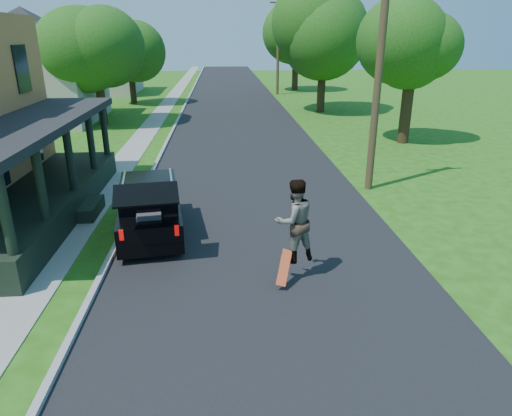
{
  "coord_description": "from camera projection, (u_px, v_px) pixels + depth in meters",
  "views": [
    {
      "loc": [
        -1.03,
        -8.21,
        5.52
      ],
      "look_at": [
        -0.19,
        3.0,
        1.24
      ],
      "focal_mm": 32.0,
      "sensor_mm": 36.0,
      "label": 1
    }
  ],
  "objects": [
    {
      "name": "ground",
      "position": [
        276.0,
        312.0,
        9.69
      ],
      "size": [
        140.0,
        140.0,
        0.0
      ],
      "primitive_type": "plane",
      "color": "#264E0F",
      "rests_on": "ground"
    },
    {
      "name": "street",
      "position": [
        239.0,
        130.0,
        28.33
      ],
      "size": [
        8.0,
        120.0,
        0.02
      ],
      "primitive_type": "cube",
      "color": "black",
      "rests_on": "ground"
    },
    {
      "name": "curb",
      "position": [
        173.0,
        131.0,
        28.05
      ],
      "size": [
        0.15,
        120.0,
        0.12
      ],
      "primitive_type": "cube",
      "color": "gray",
      "rests_on": "ground"
    },
    {
      "name": "sidewalk",
      "position": [
        148.0,
        131.0,
        27.94
      ],
      "size": [
        1.3,
        120.0,
        0.03
      ],
      "primitive_type": "cube",
      "color": "gray",
      "rests_on": "ground"
    },
    {
      "name": "neighbor_house_mid",
      "position": [
        28.0,
        57.0,
        29.63
      ],
      "size": [
        12.78,
        12.78,
        8.3
      ],
      "color": "#A09E8D",
      "rests_on": "ground"
    },
    {
      "name": "neighbor_house_far",
      "position": [
        92.0,
        49.0,
        44.54
      ],
      "size": [
        12.78,
        12.78,
        8.3
      ],
      "color": "#A09E8D",
      "rests_on": "ground"
    },
    {
      "name": "black_suv",
      "position": [
        150.0,
        208.0,
        13.29
      ],
      "size": [
        2.24,
        4.6,
        2.06
      ],
      "rotation": [
        0.0,
        0.0,
        0.14
      ],
      "color": "black",
      "rests_on": "ground"
    },
    {
      "name": "skateboarder",
      "position": [
        294.0,
        221.0,
        10.61
      ],
      "size": [
        1.19,
        1.06,
        2.02
      ],
      "rotation": [
        0.0,
        0.0,
        3.5
      ],
      "color": "black",
      "rests_on": "ground"
    },
    {
      "name": "skateboard",
      "position": [
        284.0,
        268.0,
        10.54
      ],
      "size": [
        0.44,
        0.56,
        0.73
      ],
      "rotation": [
        0.0,
        0.0,
        -0.09
      ],
      "color": "#BF3710",
      "rests_on": "ground"
    },
    {
      "name": "tree_left_mid",
      "position": [
        94.0,
        41.0,
        28.06
      ],
      "size": [
        6.2,
        5.96,
        8.1
      ],
      "rotation": [
        0.0,
        0.0,
        0.16
      ],
      "color": "black",
      "rests_on": "ground"
    },
    {
      "name": "tree_left_far",
      "position": [
        128.0,
        45.0,
        37.51
      ],
      "size": [
        4.83,
        4.67,
        7.28
      ],
      "rotation": [
        0.0,
        0.0,
        0.0
      ],
      "color": "black",
      "rests_on": "ground"
    },
    {
      "name": "tree_right_near",
      "position": [
        413.0,
        41.0,
        23.11
      ],
      "size": [
        5.0,
        4.87,
        7.7
      ],
      "rotation": [
        0.0,
        0.0,
        -0.05
      ],
      "color": "black",
      "rests_on": "ground"
    },
    {
      "name": "tree_right_mid",
      "position": [
        324.0,
        24.0,
        32.71
      ],
      "size": [
        6.74,
        6.6,
        9.79
      ],
      "rotation": [
        0.0,
        0.0,
        0.04
      ],
      "color": "black",
      "rests_on": "ground"
    },
    {
      "name": "tree_right_far",
      "position": [
        296.0,
        32.0,
        46.49
      ],
      "size": [
        6.96,
        7.0,
        9.13
      ],
      "rotation": [
        0.0,
        0.0,
        -0.15
      ],
      "color": "black",
      "rests_on": "ground"
    },
    {
      "name": "utility_pole_near",
      "position": [
        380.0,
        62.0,
        15.84
      ],
      "size": [
        1.69,
        0.34,
        8.97
      ],
      "rotation": [
        0.0,
        0.0,
        0.13
      ],
      "color": "#3F331D",
      "rests_on": "ground"
    },
    {
      "name": "utility_pole_far",
      "position": [
        278.0,
        45.0,
        43.42
      ],
      "size": [
        1.66,
        0.43,
        8.92
      ],
      "rotation": [
        0.0,
        0.0,
        0.19
      ],
      "color": "#3F331D",
      "rests_on": "ground"
    }
  ]
}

